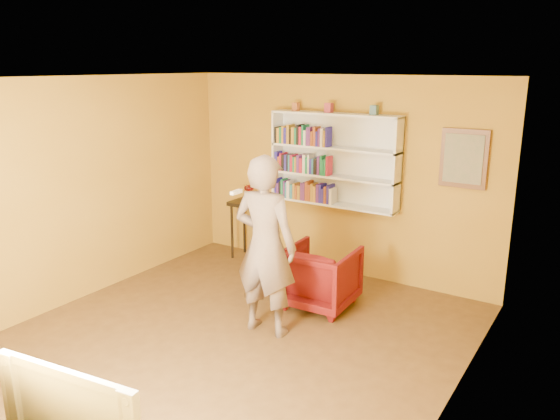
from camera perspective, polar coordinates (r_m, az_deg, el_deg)
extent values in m
cube|color=#4D3418|center=(5.95, -5.48, -14.12)|extent=(5.30, 5.80, 0.12)
cube|color=#A6781E|center=(7.48, 6.20, 3.54)|extent=(5.30, 0.04, 2.70)
cube|color=#A6781E|center=(7.01, -20.59, 1.87)|extent=(0.04, 5.80, 2.70)
cube|color=#A6781E|center=(4.43, 17.98, -5.27)|extent=(0.04, 5.80, 2.70)
cube|color=white|center=(5.20, -6.27, 13.84)|extent=(5.30, 5.80, 0.06)
cube|color=white|center=(7.40, 6.12, 5.38)|extent=(1.80, 0.03, 1.20)
cube|color=white|center=(7.72, -0.22, 5.87)|extent=(0.03, 0.28, 1.20)
cube|color=white|center=(6.94, 12.19, 4.48)|extent=(0.03, 0.28, 1.20)
cube|color=white|center=(7.41, 5.54, 0.67)|extent=(1.80, 0.28, 0.03)
cube|color=white|center=(7.33, 5.61, 3.55)|extent=(1.80, 0.28, 0.03)
cube|color=white|center=(7.26, 5.69, 6.49)|extent=(1.80, 0.28, 0.03)
cube|color=white|center=(7.21, 5.78, 9.95)|extent=(1.80, 0.28, 0.03)
cube|color=#292198|center=(7.76, -0.17, 2.45)|extent=(0.02, 0.17, 0.25)
cube|color=#56256F|center=(7.75, 0.08, 2.21)|extent=(0.03, 0.19, 0.19)
cube|color=black|center=(7.73, 0.30, 2.28)|extent=(0.03, 0.18, 0.22)
cube|color=#187045|center=(7.69, 0.46, 2.35)|extent=(0.03, 0.15, 0.26)
cube|color=#56256F|center=(7.68, 0.71, 2.27)|extent=(0.02, 0.17, 0.24)
cube|color=#266B8E|center=(7.68, 0.94, 2.19)|extent=(0.03, 0.19, 0.22)
cube|color=beige|center=(7.64, 1.12, 2.22)|extent=(0.04, 0.16, 0.24)
cube|color=#266B8E|center=(7.62, 1.43, 2.01)|extent=(0.04, 0.15, 0.20)
cube|color=#A67621|center=(7.60, 1.72, 2.05)|extent=(0.03, 0.16, 0.22)
cube|color=#93431A|center=(7.59, 1.98, 1.96)|extent=(0.03, 0.18, 0.20)
cube|color=#A67621|center=(7.56, 2.20, 1.90)|extent=(0.04, 0.15, 0.20)
cube|color=#56256F|center=(7.54, 2.55, 2.02)|extent=(0.03, 0.18, 0.24)
cube|color=#56256F|center=(7.53, 2.80, 2.00)|extent=(0.03, 0.18, 0.24)
cube|color=#93431A|center=(7.50, 3.06, 2.06)|extent=(0.04, 0.18, 0.27)
cube|color=#93431A|center=(7.47, 3.27, 1.85)|extent=(0.04, 0.15, 0.23)
cube|color=#A67621|center=(7.46, 3.60, 1.87)|extent=(0.04, 0.16, 0.24)
cube|color=#C78A23|center=(7.44, 3.86, 1.74)|extent=(0.04, 0.15, 0.22)
cube|color=#56256F|center=(7.42, 4.17, 1.81)|extent=(0.04, 0.16, 0.25)
cube|color=#292198|center=(7.40, 4.48, 1.78)|extent=(0.03, 0.17, 0.25)
cube|color=#292198|center=(7.39, 4.71, 1.54)|extent=(0.03, 0.17, 0.20)
cube|color=#93431A|center=(7.37, 4.98, 1.64)|extent=(0.03, 0.17, 0.23)
cube|color=#292198|center=(7.36, 5.30, 1.70)|extent=(0.03, 0.19, 0.26)
cube|color=beige|center=(7.34, 5.56, 1.49)|extent=(0.04, 0.17, 0.21)
cube|color=#292198|center=(7.67, -0.17, 5.21)|extent=(0.04, 0.15, 0.26)
cube|color=#93431A|center=(7.65, 0.08, 4.94)|extent=(0.03, 0.14, 0.19)
cube|color=#A31931|center=(7.64, 0.36, 5.11)|extent=(0.03, 0.18, 0.24)
cube|color=black|center=(7.62, 0.60, 5.01)|extent=(0.04, 0.17, 0.22)
cube|color=#292198|center=(7.59, 0.85, 5.01)|extent=(0.03, 0.17, 0.23)
cube|color=black|center=(7.57, 1.03, 4.99)|extent=(0.02, 0.16, 0.23)
cube|color=#266B8E|center=(7.57, 1.27, 4.98)|extent=(0.02, 0.19, 0.23)
cube|color=#A31931|center=(7.55, 1.48, 4.96)|extent=(0.04, 0.17, 0.23)
cube|color=#187045|center=(7.52, 1.67, 4.84)|extent=(0.02, 0.15, 0.21)
cube|color=#A67621|center=(7.51, 1.90, 4.82)|extent=(0.03, 0.17, 0.21)
cube|color=#56256F|center=(7.50, 2.20, 4.91)|extent=(0.04, 0.19, 0.24)
cube|color=#A31931|center=(7.48, 2.49, 4.74)|extent=(0.04, 0.18, 0.20)
cube|color=beige|center=(7.45, 2.83, 4.88)|extent=(0.04, 0.19, 0.25)
cube|color=#187045|center=(7.43, 3.07, 4.74)|extent=(0.03, 0.18, 0.22)
cube|color=beige|center=(7.40, 3.21, 4.84)|extent=(0.02, 0.14, 0.26)
cube|color=#292198|center=(7.41, 3.52, 4.63)|extent=(0.03, 0.19, 0.20)
cube|color=#266B8E|center=(7.38, 3.69, 4.63)|extent=(0.02, 0.17, 0.21)
cube|color=black|center=(7.36, 3.93, 4.60)|extent=(0.04, 0.15, 0.22)
cube|color=#56256F|center=(7.34, 4.28, 4.71)|extent=(0.04, 0.16, 0.25)
cube|color=#187045|center=(7.31, 4.50, 4.70)|extent=(0.02, 0.14, 0.26)
cube|color=#187045|center=(7.31, 4.75, 4.50)|extent=(0.02, 0.17, 0.21)
cube|color=#187045|center=(7.29, 4.93, 4.51)|extent=(0.03, 0.15, 0.22)
cube|color=#A31931|center=(7.27, 5.16, 4.61)|extent=(0.03, 0.14, 0.26)
cube|color=black|center=(7.61, -0.19, 7.89)|extent=(0.03, 0.15, 0.22)
cube|color=#C78A23|center=(7.59, 0.04, 7.83)|extent=(0.04, 0.14, 0.21)
cube|color=#187045|center=(7.58, 0.35, 7.87)|extent=(0.04, 0.17, 0.22)
cube|color=#C78A23|center=(7.56, 0.55, 7.91)|extent=(0.02, 0.16, 0.24)
cube|color=#292198|center=(7.54, 0.82, 7.81)|extent=(0.04, 0.17, 0.22)
cube|color=#A67621|center=(7.51, 1.12, 7.96)|extent=(0.04, 0.16, 0.26)
cube|color=black|center=(7.50, 1.35, 7.73)|extent=(0.03, 0.16, 0.21)
cube|color=#A67621|center=(7.47, 1.59, 7.80)|extent=(0.04, 0.15, 0.23)
cube|color=#187045|center=(7.45, 1.88, 7.75)|extent=(0.03, 0.16, 0.22)
cube|color=black|center=(7.43, 2.14, 7.90)|extent=(0.04, 0.16, 0.27)
cube|color=#A31931|center=(7.41, 2.36, 7.78)|extent=(0.04, 0.15, 0.24)
cube|color=#187045|center=(7.40, 2.67, 7.86)|extent=(0.03, 0.17, 0.27)
cube|color=beige|center=(7.38, 2.84, 7.57)|extent=(0.04, 0.15, 0.20)
cube|color=#56256F|center=(7.37, 3.19, 7.72)|extent=(0.03, 0.18, 0.24)
cube|color=#56256F|center=(7.35, 3.40, 7.73)|extent=(0.02, 0.18, 0.25)
cube|color=#93431A|center=(7.33, 3.59, 7.49)|extent=(0.03, 0.16, 0.19)
cube|color=#93431A|center=(7.31, 3.85, 7.70)|extent=(0.04, 0.16, 0.25)
cube|color=#292198|center=(7.31, 4.16, 7.47)|extent=(0.03, 0.19, 0.20)
cube|color=#56256F|center=(7.28, 4.38, 7.59)|extent=(0.03, 0.17, 0.24)
cube|color=beige|center=(7.25, 4.58, 7.57)|extent=(0.03, 0.14, 0.24)
cube|color=#A67621|center=(7.25, 4.89, 7.44)|extent=(0.03, 0.16, 0.21)
cube|color=#292198|center=(7.22, 5.11, 7.61)|extent=(0.03, 0.15, 0.26)
cube|color=#A0562D|center=(7.49, 1.67, 10.73)|extent=(0.08, 0.08, 0.11)
cube|color=#9D3446|center=(7.25, 5.13, 10.59)|extent=(0.09, 0.09, 0.12)
cube|color=#446671|center=(6.98, 9.81, 10.25)|extent=(0.09, 0.09, 0.12)
cube|color=#593219|center=(6.80, 18.66, 5.11)|extent=(0.55, 0.04, 0.70)
cube|color=gray|center=(6.78, 18.61, 5.08)|extent=(0.45, 0.02, 0.58)
cylinder|color=black|center=(8.16, -5.04, -2.30)|extent=(0.04, 0.04, 0.81)
cylinder|color=black|center=(7.92, -2.59, -2.80)|extent=(0.04, 0.04, 0.81)
cylinder|color=black|center=(8.40, -3.75, -1.77)|extent=(0.04, 0.04, 0.81)
cylinder|color=black|center=(8.16, -1.34, -2.24)|extent=(0.04, 0.04, 0.81)
cube|color=black|center=(8.04, -3.23, 0.69)|extent=(0.53, 0.41, 0.06)
cylinder|color=maroon|center=(8.03, -3.24, 0.96)|extent=(0.11, 0.11, 0.02)
cylinder|color=maroon|center=(8.01, -3.25, 1.50)|extent=(0.03, 0.03, 0.14)
ellipsoid|color=maroon|center=(7.99, -3.26, 2.31)|extent=(0.15, 0.15, 0.10)
cylinder|color=beige|center=(7.95, -2.83, 2.20)|extent=(0.01, 0.01, 0.11)
cylinder|color=beige|center=(7.99, -2.74, 2.28)|extent=(0.01, 0.01, 0.11)
cylinder|color=beige|center=(8.04, -2.88, 2.35)|extent=(0.01, 0.01, 0.11)
cylinder|color=beige|center=(8.06, -3.20, 2.38)|extent=(0.01, 0.01, 0.11)
cylinder|color=beige|center=(8.05, -3.55, 2.35)|extent=(0.01, 0.01, 0.11)
cylinder|color=beige|center=(8.01, -3.76, 2.29)|extent=(0.01, 0.01, 0.11)
cylinder|color=beige|center=(7.96, -3.73, 2.21)|extent=(0.01, 0.01, 0.11)
cylinder|color=beige|center=(7.92, -3.49, 2.15)|extent=(0.01, 0.01, 0.11)
cylinder|color=beige|center=(7.92, -3.13, 2.15)|extent=(0.01, 0.01, 0.11)
imported|color=#490509|center=(6.58, 4.23, -6.96)|extent=(0.83, 0.85, 0.74)
imported|color=#6D5B50|center=(5.75, -1.55, -3.78)|extent=(0.75, 0.52, 1.95)
cube|color=white|center=(5.37, -4.59, 1.88)|extent=(0.04, 0.15, 0.04)
imported|color=black|center=(3.77, -19.99, -18.69)|extent=(1.08, 0.27, 0.62)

